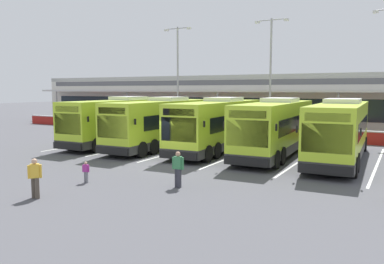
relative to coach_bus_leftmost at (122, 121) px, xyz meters
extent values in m
plane|color=#4C4C51|center=(8.25, -5.69, -1.79)|extent=(200.00, 200.00, 0.00)
cube|color=beige|center=(8.25, 21.31, 0.96)|extent=(70.00, 10.00, 5.50)
cube|color=#19232D|center=(8.25, 16.29, 0.51)|extent=(66.00, 0.08, 2.20)
cube|color=#4C4C51|center=(8.25, 16.28, 3.36)|extent=(68.00, 0.08, 0.60)
cube|color=beige|center=(8.25, 14.81, 2.41)|extent=(67.00, 3.00, 0.24)
cube|color=gray|center=(8.25, 21.31, 3.96)|extent=(70.00, 10.00, 0.50)
cylinder|color=#999999|center=(-22.75, 13.61, 0.31)|extent=(0.20, 0.20, 4.20)
cylinder|color=#999999|center=(-10.35, 13.61, 0.31)|extent=(0.20, 0.20, 4.20)
cylinder|color=#999999|center=(2.05, 13.61, 0.31)|extent=(0.20, 0.20, 4.20)
cylinder|color=#999999|center=(14.45, 13.61, 0.31)|extent=(0.20, 0.20, 4.20)
cube|color=maroon|center=(8.25, 8.81, -1.29)|extent=(60.00, 0.36, 1.00)
cube|color=#B2B2B2|center=(8.25, 8.81, -0.74)|extent=(60.00, 0.40, 0.10)
cube|color=#B7DB2D|center=(0.00, -0.04, 0.12)|extent=(3.06, 12.10, 3.19)
cube|color=#333333|center=(0.00, -0.04, -1.19)|extent=(3.08, 12.12, 0.56)
cube|color=black|center=(-0.02, 0.36, 0.36)|extent=(2.98, 9.70, 0.96)
cube|color=black|center=(0.25, -5.98, 0.26)|extent=(2.31, 0.20, 1.40)
cube|color=black|center=(0.25, -5.99, 1.26)|extent=(2.05, 0.17, 0.40)
cube|color=silver|center=(-0.04, 0.96, 1.85)|extent=(2.17, 2.88, 0.28)
cube|color=black|center=(0.26, -6.09, -1.24)|extent=(2.45, 0.26, 0.44)
cube|color=black|center=(1.69, -5.57, 0.61)|extent=(0.09, 0.12, 0.36)
cube|color=black|center=(-1.21, -5.70, 0.61)|extent=(0.09, 0.12, 0.36)
cylinder|color=black|center=(1.00, 4.61, -1.27)|extent=(0.36, 1.05, 1.04)
cylinder|color=black|center=(-1.39, 4.51, -1.27)|extent=(0.36, 1.05, 1.04)
cylinder|color=black|center=(1.33, -3.18, -1.27)|extent=(0.36, 1.05, 1.04)
cylinder|color=black|center=(-1.06, -3.29, -1.27)|extent=(0.36, 1.05, 1.04)
cylinder|color=black|center=(1.39, -4.58, -1.27)|extent=(0.36, 1.05, 1.04)
cylinder|color=black|center=(-1.00, -4.69, -1.27)|extent=(0.36, 1.05, 1.04)
cube|color=#B7DB2D|center=(3.99, -0.19, 0.12)|extent=(3.06, 12.10, 3.19)
cube|color=#333333|center=(3.99, -0.19, -1.19)|extent=(3.08, 12.12, 0.56)
cube|color=black|center=(3.98, 0.21, 0.36)|extent=(2.98, 9.70, 0.96)
cube|color=black|center=(4.24, -6.13, 0.26)|extent=(2.31, 0.20, 1.40)
cube|color=black|center=(4.25, -6.14, 1.26)|extent=(2.05, 0.17, 0.40)
cube|color=silver|center=(3.95, 0.81, 1.85)|extent=(2.17, 2.88, 0.28)
cube|color=black|center=(4.25, -6.24, -1.24)|extent=(2.45, 0.26, 0.44)
cube|color=black|center=(5.68, -5.72, 0.61)|extent=(0.09, 0.12, 0.36)
cube|color=black|center=(2.78, -5.84, 0.61)|extent=(0.09, 0.12, 0.36)
cylinder|color=black|center=(4.99, 4.46, -1.27)|extent=(0.36, 1.05, 1.04)
cylinder|color=black|center=(2.60, 4.36, -1.27)|extent=(0.36, 1.05, 1.04)
cylinder|color=black|center=(5.32, -3.33, -1.27)|extent=(0.36, 1.05, 1.04)
cylinder|color=black|center=(2.93, -3.44, -1.27)|extent=(0.36, 1.05, 1.04)
cylinder|color=black|center=(5.38, -4.73, -1.27)|extent=(0.36, 1.05, 1.04)
cylinder|color=black|center=(2.99, -4.83, -1.27)|extent=(0.36, 1.05, 1.04)
cube|color=#B7DB2D|center=(8.38, 0.47, 0.12)|extent=(3.06, 12.10, 3.19)
cube|color=#333333|center=(8.38, 0.47, -1.19)|extent=(3.08, 12.12, 0.56)
cube|color=black|center=(8.36, 0.87, 0.36)|extent=(2.98, 9.70, 0.96)
cube|color=black|center=(8.63, -5.48, 0.26)|extent=(2.31, 0.20, 1.40)
cube|color=black|center=(8.63, -5.49, 1.26)|extent=(2.05, 0.17, 0.40)
cube|color=silver|center=(8.34, 1.47, 1.85)|extent=(2.17, 2.88, 0.28)
cube|color=black|center=(8.64, -5.59, -1.24)|extent=(2.45, 0.26, 0.44)
cube|color=black|center=(10.07, -5.07, 0.61)|extent=(0.09, 0.12, 0.36)
cube|color=black|center=(7.16, -5.19, 0.61)|extent=(0.09, 0.12, 0.36)
cylinder|color=black|center=(9.38, 5.11, -1.27)|extent=(0.36, 1.05, 1.04)
cylinder|color=black|center=(6.99, 5.01, -1.27)|extent=(0.36, 1.05, 1.04)
cylinder|color=black|center=(9.71, -2.68, -1.27)|extent=(0.36, 1.05, 1.04)
cylinder|color=black|center=(7.32, -2.78, -1.27)|extent=(0.36, 1.05, 1.04)
cylinder|color=black|center=(9.77, -4.08, -1.27)|extent=(0.36, 1.05, 1.04)
cylinder|color=black|center=(7.38, -4.18, -1.27)|extent=(0.36, 1.05, 1.04)
cube|color=#B7DB2D|center=(12.54, 0.55, 0.12)|extent=(3.06, 12.10, 3.19)
cube|color=#333333|center=(12.54, 0.55, -1.19)|extent=(3.08, 12.12, 0.56)
cube|color=black|center=(12.52, 0.95, 0.36)|extent=(2.98, 9.70, 0.96)
cube|color=black|center=(12.79, -5.39, 0.26)|extent=(2.31, 0.20, 1.40)
cube|color=black|center=(12.79, -5.40, 1.26)|extent=(2.05, 0.17, 0.40)
cube|color=silver|center=(12.49, 1.55, 1.85)|extent=(2.17, 2.88, 0.28)
cube|color=black|center=(12.79, -5.50, -1.24)|extent=(2.45, 0.26, 0.44)
cube|color=black|center=(14.23, -4.98, 0.61)|extent=(0.09, 0.12, 0.36)
cube|color=black|center=(11.32, -5.11, 0.61)|extent=(0.09, 0.12, 0.36)
cylinder|color=black|center=(13.54, 5.20, -1.27)|extent=(0.36, 1.05, 1.04)
cylinder|color=black|center=(11.15, 5.10, -1.27)|extent=(0.36, 1.05, 1.04)
cylinder|color=black|center=(13.87, -2.60, -1.27)|extent=(0.36, 1.05, 1.04)
cylinder|color=black|center=(11.48, -2.70, -1.27)|extent=(0.36, 1.05, 1.04)
cylinder|color=black|center=(13.93, -3.99, -1.27)|extent=(0.36, 1.05, 1.04)
cylinder|color=black|center=(11.54, -4.10, -1.27)|extent=(0.36, 1.05, 1.04)
cube|color=#B7DB2D|center=(16.59, 0.34, 0.12)|extent=(3.06, 12.10, 3.19)
cube|color=#333333|center=(16.59, 0.34, -1.19)|extent=(3.08, 12.12, 0.56)
cube|color=black|center=(16.57, 0.74, 0.36)|extent=(2.98, 9.70, 0.96)
cube|color=black|center=(16.84, -5.60, 0.26)|extent=(2.31, 0.20, 1.40)
cube|color=black|center=(16.84, -5.61, 1.26)|extent=(2.05, 0.17, 0.40)
cube|color=silver|center=(16.54, 1.34, 1.85)|extent=(2.17, 2.88, 0.28)
cube|color=black|center=(16.84, -5.71, -1.24)|extent=(2.45, 0.26, 0.44)
cube|color=black|center=(18.28, -5.19, 0.61)|extent=(0.09, 0.12, 0.36)
cube|color=black|center=(15.37, -5.31, 0.61)|extent=(0.09, 0.12, 0.36)
cylinder|color=black|center=(17.59, 4.99, -1.27)|extent=(0.36, 1.05, 1.04)
cylinder|color=black|center=(15.20, 4.89, -1.27)|extent=(0.36, 1.05, 1.04)
cylinder|color=black|center=(17.92, -2.80, -1.27)|extent=(0.36, 1.05, 1.04)
cylinder|color=black|center=(15.53, -2.91, -1.27)|extent=(0.36, 1.05, 1.04)
cylinder|color=black|center=(17.98, -4.20, -1.27)|extent=(0.36, 1.05, 1.04)
cylinder|color=black|center=(15.59, -4.30, -1.27)|extent=(0.36, 1.05, 1.04)
cube|color=silver|center=(-2.25, 0.31, -1.78)|extent=(0.14, 13.00, 0.01)
cube|color=silver|center=(1.95, 0.31, -1.78)|extent=(0.14, 13.00, 0.01)
cube|color=silver|center=(6.15, 0.31, -1.78)|extent=(0.14, 13.00, 0.01)
cube|color=silver|center=(10.35, 0.31, -1.78)|extent=(0.14, 13.00, 0.01)
cube|color=silver|center=(14.55, 0.31, -1.78)|extent=(0.14, 13.00, 0.01)
cube|color=silver|center=(18.75, 0.31, -1.78)|extent=(0.14, 13.00, 0.01)
cube|color=#4C4238|center=(7.13, -14.33, -1.37)|extent=(0.23, 0.22, 0.84)
cube|color=#4C4238|center=(7.33, -14.29, -1.37)|extent=(0.23, 0.22, 0.84)
cube|color=gold|center=(7.23, -14.31, -0.67)|extent=(0.39, 0.40, 0.56)
cube|color=gold|center=(7.08, -14.47, -0.69)|extent=(0.13, 0.13, 0.54)
cube|color=gold|center=(7.38, -14.15, -0.69)|extent=(0.13, 0.13, 0.54)
sphere|color=tan|center=(7.23, -14.31, -0.28)|extent=(0.22, 0.22, 0.22)
cube|color=slate|center=(7.07, -11.38, -1.53)|extent=(0.12, 0.13, 0.52)
cube|color=slate|center=(7.18, -11.42, -1.53)|extent=(0.12, 0.13, 0.52)
cube|color=#A32D89|center=(7.12, -11.40, -1.09)|extent=(0.24, 0.20, 0.35)
cube|color=#A32D89|center=(7.00, -11.45, -1.11)|extent=(0.07, 0.08, 0.33)
cube|color=#A32D89|center=(7.25, -11.36, -1.11)|extent=(0.07, 0.08, 0.33)
sphere|color=tan|center=(7.12, -11.40, -0.85)|extent=(0.14, 0.14, 0.14)
cube|color=#33333D|center=(11.25, -9.99, -1.37)|extent=(0.16, 0.20, 0.84)
cube|color=#33333D|center=(11.42, -10.09, -1.37)|extent=(0.16, 0.20, 0.84)
cube|color=#387F4C|center=(11.33, -10.04, -0.67)|extent=(0.36, 0.26, 0.56)
cube|color=#387F4C|center=(11.11, -10.07, -0.69)|extent=(0.10, 0.11, 0.54)
cube|color=#387F4C|center=(11.55, -10.01, -0.69)|extent=(0.10, 0.11, 0.54)
sphere|color=tan|center=(11.33, -10.04, -0.28)|extent=(0.22, 0.22, 0.22)
cylinder|color=#9E9EA3|center=(-1.81, 11.69, 3.71)|extent=(0.20, 0.20, 11.00)
cylinder|color=#9E9EA3|center=(-1.81, 11.69, 9.06)|extent=(2.80, 0.10, 0.10)
cube|color=silver|center=(-3.21, 11.69, 8.96)|extent=(0.44, 0.28, 0.20)
cube|color=silver|center=(-0.41, 11.69, 8.96)|extent=(0.44, 0.28, 0.20)
cylinder|color=#9E9EA3|center=(8.54, 11.66, 3.71)|extent=(0.20, 0.20, 11.00)
cylinder|color=#9E9EA3|center=(8.54, 11.66, 9.06)|extent=(2.80, 0.10, 0.10)
cube|color=silver|center=(7.14, 11.66, 8.96)|extent=(0.44, 0.28, 0.20)
cube|color=silver|center=(9.94, 11.66, 8.96)|extent=(0.44, 0.28, 0.20)
cube|color=silver|center=(17.41, 11.63, 8.96)|extent=(0.44, 0.28, 0.20)
camera|label=1|loc=(20.08, -24.50, 2.56)|focal=36.19mm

